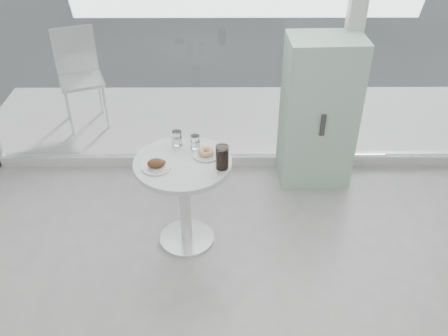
{
  "coord_description": "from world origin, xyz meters",
  "views": [
    {
      "loc": [
        -0.21,
        -1.09,
        2.81
      ],
      "look_at": [
        -0.2,
        1.7,
        0.85
      ],
      "focal_mm": 40.0,
      "sensor_mm": 36.0,
      "label": 1
    }
  ],
  "objects_px": {
    "plate_fritter": "(157,165)",
    "main_table": "(184,185)",
    "plate_donut": "(206,153)",
    "water_tumbler_a": "(177,139)",
    "mint_cabinet": "(319,113)",
    "patio_chair": "(79,71)",
    "water_tumbler_b": "(195,143)",
    "cola_glass": "(222,158)"
  },
  "relations": [
    {
      "from": "plate_donut",
      "to": "water_tumbler_a",
      "type": "bearing_deg",
      "value": 146.91
    },
    {
      "from": "plate_donut",
      "to": "water_tumbler_a",
      "type": "relative_size",
      "value": 1.69
    },
    {
      "from": "plate_fritter",
      "to": "water_tumbler_a",
      "type": "relative_size",
      "value": 1.77
    },
    {
      "from": "water_tumbler_a",
      "to": "cola_glass",
      "type": "xyz_separation_m",
      "value": [
        0.34,
        -0.31,
        0.03
      ]
    },
    {
      "from": "plate_fritter",
      "to": "water_tumbler_a",
      "type": "distance_m",
      "value": 0.33
    },
    {
      "from": "main_table",
      "to": "patio_chair",
      "type": "height_order",
      "value": "patio_chair"
    },
    {
      "from": "patio_chair",
      "to": "plate_fritter",
      "type": "xyz_separation_m",
      "value": [
        1.04,
        -1.99,
        0.17
      ]
    },
    {
      "from": "plate_fritter",
      "to": "water_tumbler_b",
      "type": "distance_m",
      "value": 0.37
    },
    {
      "from": "plate_fritter",
      "to": "cola_glass",
      "type": "xyz_separation_m",
      "value": [
        0.46,
        -0.0,
        0.06
      ]
    },
    {
      "from": "plate_fritter",
      "to": "plate_donut",
      "type": "height_order",
      "value": "plate_fritter"
    },
    {
      "from": "cola_glass",
      "to": "water_tumbler_a",
      "type": "bearing_deg",
      "value": 138.13
    },
    {
      "from": "patio_chair",
      "to": "plate_fritter",
      "type": "relative_size",
      "value": 4.82
    },
    {
      "from": "main_table",
      "to": "plate_fritter",
      "type": "height_order",
      "value": "plate_fritter"
    },
    {
      "from": "plate_fritter",
      "to": "main_table",
      "type": "bearing_deg",
      "value": 24.56
    },
    {
      "from": "main_table",
      "to": "mint_cabinet",
      "type": "distance_m",
      "value": 1.45
    },
    {
      "from": "plate_donut",
      "to": "patio_chair",
      "type": "bearing_deg",
      "value": 127.2
    },
    {
      "from": "mint_cabinet",
      "to": "plate_donut",
      "type": "xyz_separation_m",
      "value": [
        -0.97,
        -0.8,
        0.1
      ]
    },
    {
      "from": "plate_donut",
      "to": "water_tumbler_a",
      "type": "distance_m",
      "value": 0.27
    },
    {
      "from": "plate_fritter",
      "to": "water_tumbler_a",
      "type": "bearing_deg",
      "value": 67.8
    },
    {
      "from": "main_table",
      "to": "cola_glass",
      "type": "xyz_separation_m",
      "value": [
        0.29,
        -0.08,
        0.31
      ]
    },
    {
      "from": "patio_chair",
      "to": "plate_donut",
      "type": "height_order",
      "value": "patio_chair"
    },
    {
      "from": "plate_donut",
      "to": "main_table",
      "type": "bearing_deg",
      "value": -156.05
    },
    {
      "from": "mint_cabinet",
      "to": "patio_chair",
      "type": "distance_m",
      "value": 2.57
    },
    {
      "from": "plate_donut",
      "to": "water_tumbler_b",
      "type": "bearing_deg",
      "value": 130.64
    },
    {
      "from": "main_table",
      "to": "mint_cabinet",
      "type": "bearing_deg",
      "value": 37.66
    },
    {
      "from": "patio_chair",
      "to": "cola_glass",
      "type": "height_order",
      "value": "patio_chair"
    },
    {
      "from": "patio_chair",
      "to": "plate_donut",
      "type": "bearing_deg",
      "value": -73.5
    },
    {
      "from": "patio_chair",
      "to": "cola_glass",
      "type": "bearing_deg",
      "value": -73.58
    },
    {
      "from": "water_tumbler_a",
      "to": "cola_glass",
      "type": "distance_m",
      "value": 0.46
    },
    {
      "from": "mint_cabinet",
      "to": "patio_chair",
      "type": "height_order",
      "value": "mint_cabinet"
    },
    {
      "from": "mint_cabinet",
      "to": "plate_donut",
      "type": "distance_m",
      "value": 1.26
    },
    {
      "from": "water_tumbler_b",
      "to": "main_table",
      "type": "bearing_deg",
      "value": -116.21
    },
    {
      "from": "plate_fritter",
      "to": "water_tumbler_b",
      "type": "xyz_separation_m",
      "value": [
        0.26,
        0.26,
        0.02
      ]
    },
    {
      "from": "plate_donut",
      "to": "cola_glass",
      "type": "distance_m",
      "value": 0.21
    },
    {
      "from": "mint_cabinet",
      "to": "water_tumbler_b",
      "type": "distance_m",
      "value": 1.27
    },
    {
      "from": "main_table",
      "to": "water_tumbler_a",
      "type": "height_order",
      "value": "water_tumbler_a"
    },
    {
      "from": "patio_chair",
      "to": "water_tumbler_b",
      "type": "height_order",
      "value": "patio_chair"
    },
    {
      "from": "plate_fritter",
      "to": "patio_chair",
      "type": "bearing_deg",
      "value": 117.63
    },
    {
      "from": "plate_donut",
      "to": "mint_cabinet",
      "type": "bearing_deg",
      "value": 39.69
    },
    {
      "from": "main_table",
      "to": "cola_glass",
      "type": "distance_m",
      "value": 0.43
    },
    {
      "from": "main_table",
      "to": "cola_glass",
      "type": "height_order",
      "value": "cola_glass"
    },
    {
      "from": "main_table",
      "to": "mint_cabinet",
      "type": "relative_size",
      "value": 0.56
    }
  ]
}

